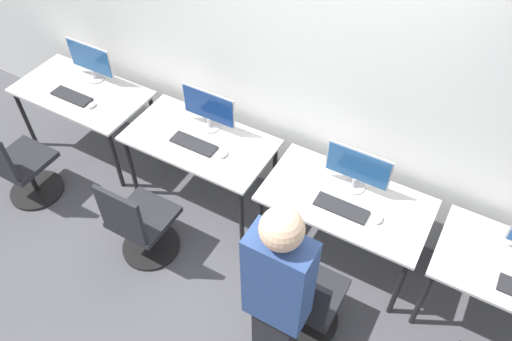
{
  "coord_description": "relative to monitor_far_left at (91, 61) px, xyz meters",
  "views": [
    {
      "loc": [
        1.23,
        -2.03,
        3.51
      ],
      "look_at": [
        0.0,
        0.13,
        0.85
      ],
      "focal_mm": 35.0,
      "sensor_mm": 36.0,
      "label": 1
    }
  ],
  "objects": [
    {
      "name": "desk_right",
      "position": [
        2.6,
        -0.21,
        -0.28
      ],
      "size": [
        1.23,
        0.67,
        0.7
      ],
      "color": "silver",
      "rests_on": "ground_plane"
    },
    {
      "name": "monitor_right",
      "position": [
        2.6,
        -0.07,
        0.0
      ],
      "size": [
        0.49,
        0.17,
        0.37
      ],
      "color": "#B2B2B7",
      "rests_on": "desk_right"
    },
    {
      "name": "keyboard_right",
      "position": [
        2.6,
        -0.31,
        -0.19
      ],
      "size": [
        0.39,
        0.13,
        0.02
      ],
      "color": "#262628",
      "rests_on": "desk_right"
    },
    {
      "name": "keyboard_left",
      "position": [
        1.3,
        -0.28,
        -0.19
      ],
      "size": [
        0.39,
        0.13,
        0.02
      ],
      "color": "#262628",
      "rests_on": "desk_left"
    },
    {
      "name": "mouse_left",
      "position": [
        1.58,
        -0.27,
        -0.19
      ],
      "size": [
        0.06,
        0.09,
        0.03
      ],
      "color": "silver",
      "rests_on": "desk_left"
    },
    {
      "name": "desk_far_left",
      "position": [
        -0.0,
        -0.21,
        -0.28
      ],
      "size": [
        1.23,
        0.67,
        0.7
      ],
      "color": "silver",
      "rests_on": "ground_plane"
    },
    {
      "name": "person_right",
      "position": [
        2.59,
        -1.29,
        0.04
      ],
      "size": [
        0.36,
        0.23,
        1.71
      ],
      "color": "#232328",
      "rests_on": "ground_plane"
    },
    {
      "name": "ground_plane",
      "position": [
        1.95,
        -0.54,
        -0.91
      ],
      "size": [
        20.0,
        20.0,
        0.0
      ],
      "primitive_type": "plane",
      "color": "#4C4C51"
    },
    {
      "name": "office_chair_right",
      "position": [
        2.64,
        -0.92,
        -0.55
      ],
      "size": [
        0.48,
        0.48,
        0.88
      ],
      "color": "black",
      "rests_on": "ground_plane"
    },
    {
      "name": "monitor_left",
      "position": [
        1.3,
        -0.04,
        0.0
      ],
      "size": [
        0.49,
        0.17,
        0.37
      ],
      "color": "#B2B2B7",
      "rests_on": "desk_left"
    },
    {
      "name": "desk_left",
      "position": [
        1.3,
        -0.21,
        -0.28
      ],
      "size": [
        1.23,
        0.67,
        0.7
      ],
      "color": "silver",
      "rests_on": "ground_plane"
    },
    {
      "name": "office_chair_far_left",
      "position": [
        -0.08,
        -0.99,
        -0.55
      ],
      "size": [
        0.48,
        0.48,
        0.88
      ],
      "color": "black",
      "rests_on": "ground_plane"
    },
    {
      "name": "mouse_far_left",
      "position": [
        0.25,
        -0.32,
        -0.19
      ],
      "size": [
        0.06,
        0.09,
        0.03
      ],
      "color": "silver",
      "rests_on": "desk_far_left"
    },
    {
      "name": "keyboard_far_left",
      "position": [
        0.0,
        -0.31,
        -0.19
      ],
      "size": [
        0.39,
        0.13,
        0.02
      ],
      "color": "#262628",
      "rests_on": "desk_far_left"
    },
    {
      "name": "monitor_far_left",
      "position": [
        0.0,
        0.0,
        0.0
      ],
      "size": [
        0.49,
        0.17,
        0.37
      ],
      "color": "#B2B2B7",
      "rests_on": "desk_far_left"
    },
    {
      "name": "wall_back",
      "position": [
        1.95,
        0.25,
        0.49
      ],
      "size": [
        12.0,
        0.05,
        2.8
      ],
      "color": "silver",
      "rests_on": "ground_plane"
    },
    {
      "name": "office_chair_left",
      "position": [
        1.23,
        -0.97,
        -0.55
      ],
      "size": [
        0.48,
        0.48,
        0.88
      ],
      "color": "black",
      "rests_on": "ground_plane"
    },
    {
      "name": "mouse_right",
      "position": [
        2.87,
        -0.28,
        -0.19
      ],
      "size": [
        0.06,
        0.09,
        0.03
      ],
      "color": "silver",
      "rests_on": "desk_right"
    }
  ]
}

